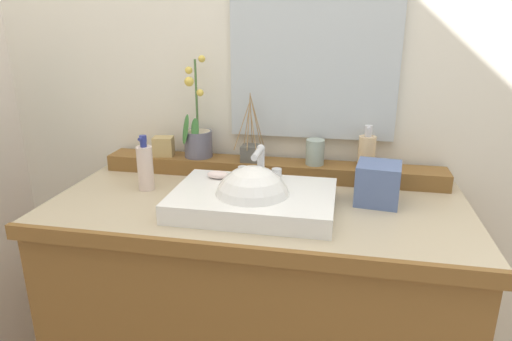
# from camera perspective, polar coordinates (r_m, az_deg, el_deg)

# --- Properties ---
(wall_back) EXTENTS (2.93, 0.20, 2.75)m
(wall_back) POSITION_cam_1_polar(r_m,az_deg,el_deg) (1.73, 3.03, 18.19)
(wall_back) COLOR silver
(wall_back) RESTS_ON ground
(vanity_cabinet) EXTENTS (1.30, 0.63, 0.84)m
(vanity_cabinet) POSITION_cam_1_polar(r_m,az_deg,el_deg) (1.63, 0.19, -17.62)
(vanity_cabinet) COLOR brown
(vanity_cabinet) RESTS_ON ground
(back_ledge) EXTENTS (1.22, 0.11, 0.06)m
(back_ledge) POSITION_cam_1_polar(r_m,az_deg,el_deg) (1.64, 1.83, 0.22)
(back_ledge) COLOR brown
(back_ledge) RESTS_ON vanity_cabinet
(sink_basin) EXTENTS (0.48, 0.33, 0.26)m
(sink_basin) POSITION_cam_1_polar(r_m,az_deg,el_deg) (1.35, -0.54, -3.97)
(sink_basin) COLOR white
(sink_basin) RESTS_ON vanity_cabinet
(soap_bar) EXTENTS (0.07, 0.04, 0.02)m
(soap_bar) POSITION_cam_1_polar(r_m,az_deg,el_deg) (1.45, -4.84, -0.52)
(soap_bar) COLOR silver
(soap_bar) RESTS_ON sink_basin
(potted_plant) EXTENTS (0.11, 0.12, 0.37)m
(potted_plant) POSITION_cam_1_polar(r_m,az_deg,el_deg) (1.68, -7.39, 4.19)
(potted_plant) COLOR slate
(potted_plant) RESTS_ON back_ledge
(soap_dispenser) EXTENTS (0.06, 0.06, 0.14)m
(soap_dispenser) POSITION_cam_1_polar(r_m,az_deg,el_deg) (1.60, 13.82, 2.53)
(soap_dispenser) COLOR beige
(soap_dispenser) RESTS_ON back_ledge
(tumbler_cup) EXTENTS (0.06, 0.06, 0.09)m
(tumbler_cup) POSITION_cam_1_polar(r_m,az_deg,el_deg) (1.59, 7.47, 2.32)
(tumbler_cup) COLOR #92A194
(tumbler_cup) RESTS_ON back_ledge
(reed_diffuser) EXTENTS (0.09, 0.09, 0.24)m
(reed_diffuser) POSITION_cam_1_polar(r_m,az_deg,el_deg) (1.62, -0.70, 2.39)
(reed_diffuser) COLOR #55544E
(reed_diffuser) RESTS_ON back_ledge
(trinket_box) EXTENTS (0.08, 0.07, 0.07)m
(trinket_box) POSITION_cam_1_polar(r_m,az_deg,el_deg) (1.72, -11.60, 3.01)
(trinket_box) COLOR tan
(trinket_box) RESTS_ON back_ledge
(lotion_bottle) EXTENTS (0.05, 0.06, 0.19)m
(lotion_bottle) POSITION_cam_1_polar(r_m,az_deg,el_deg) (1.54, -13.81, 0.45)
(lotion_bottle) COLOR beige
(lotion_bottle) RESTS_ON vanity_cabinet
(tissue_box) EXTENTS (0.14, 0.14, 0.13)m
(tissue_box) POSITION_cam_1_polar(r_m,az_deg,el_deg) (1.44, 15.13, -1.57)
(tissue_box) COLOR slate
(tissue_box) RESTS_ON vanity_cabinet
(mirror) EXTENTS (0.58, 0.02, 0.50)m
(mirror) POSITION_cam_1_polar(r_m,az_deg,el_deg) (1.61, 7.20, 12.79)
(mirror) COLOR silver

